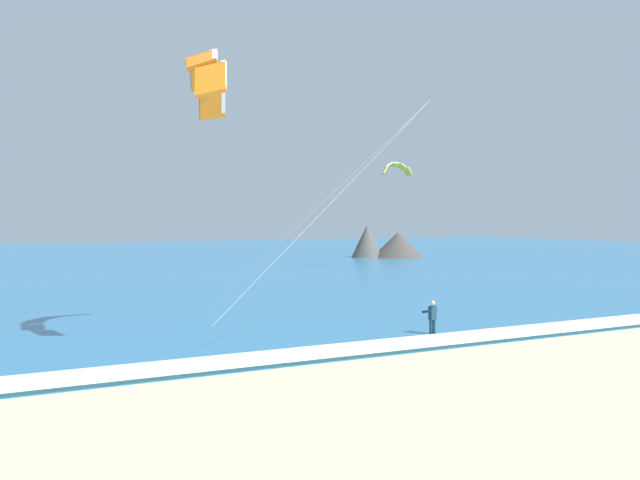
{
  "coord_description": "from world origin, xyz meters",
  "views": [
    {
      "loc": [
        -21.99,
        -11.32,
        5.42
      ],
      "look_at": [
        -8.52,
        14.7,
        4.42
      ],
      "focal_mm": 38.05,
      "sensor_mm": 36.0,
      "label": 1
    }
  ],
  "objects_px": {
    "surfboard": "(432,338)",
    "kite_distant": "(395,168)",
    "kitesurfer": "(432,317)",
    "kite_primary": "(208,77)"
  },
  "relations": [
    {
      "from": "kite_primary",
      "to": "kite_distant",
      "type": "bearing_deg",
      "value": 45.32
    },
    {
      "from": "surfboard",
      "to": "kite_distant",
      "type": "height_order",
      "value": "kite_distant"
    },
    {
      "from": "kitesurfer",
      "to": "kite_primary",
      "type": "distance_m",
      "value": 14.27
    },
    {
      "from": "kite_distant",
      "to": "surfboard",
      "type": "bearing_deg",
      "value": -121.21
    },
    {
      "from": "kitesurfer",
      "to": "surfboard",
      "type": "bearing_deg",
      "value": -79.11
    },
    {
      "from": "surfboard",
      "to": "kite_distant",
      "type": "relative_size",
      "value": 0.38
    },
    {
      "from": "surfboard",
      "to": "kitesurfer",
      "type": "bearing_deg",
      "value": 100.89
    },
    {
      "from": "kitesurfer",
      "to": "kite_primary",
      "type": "height_order",
      "value": "kite_primary"
    },
    {
      "from": "kite_primary",
      "to": "kite_distant",
      "type": "relative_size",
      "value": 2.92
    },
    {
      "from": "surfboard",
      "to": "kite_primary",
      "type": "height_order",
      "value": "kite_primary"
    }
  ]
}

